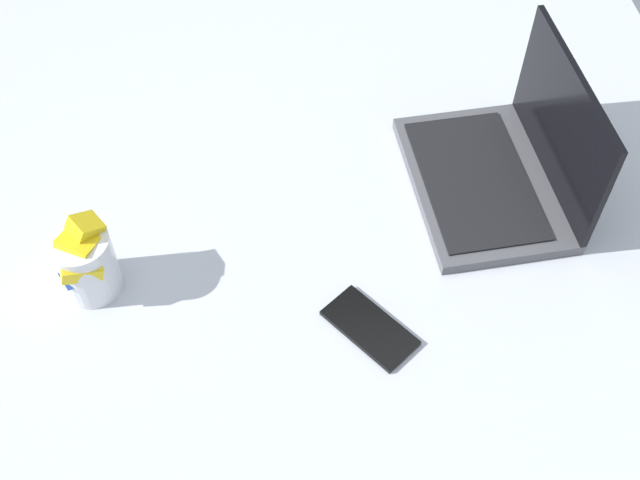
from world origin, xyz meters
TOP-DOWN VIEW (x-y plane):
  - bed_mattress at (0.00, 0.00)cm, footprint 180.00×140.00cm
  - laptop at (-8.47, 30.33)cm, footprint 34.61×25.38cm
  - snack_cup at (5.64, -36.07)cm, footprint 9.84×9.00cm
  - cell_phone at (17.47, 4.69)cm, footprint 15.16×14.10cm

SIDE VIEW (x-z plane):
  - bed_mattress at x=0.00cm, z-range 0.00..18.00cm
  - cell_phone at x=17.47cm, z-range 18.00..18.80cm
  - laptop at x=-8.47cm, z-range 10.91..33.91cm
  - snack_cup at x=5.64cm, z-range 16.93..30.97cm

